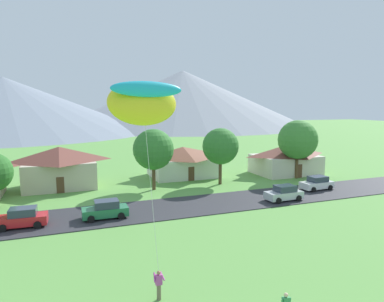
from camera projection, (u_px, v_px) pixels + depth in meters
The scene contains 14 objects.
road_strip at pixel (164, 209), 35.41m from camera, with size 160.00×7.24×0.08m, color #2D2D33.
mountain_far_east_ridge at pixel (183, 98), 177.28m from camera, with size 126.59×126.59×28.40m, color #8E939E.
mountain_central_ridge at pixel (4, 105), 132.84m from camera, with size 111.95×111.95×21.59m, color gray.
house_left_center at pixel (286, 159), 53.58m from camera, with size 10.19×7.44×4.50m.
house_right_center at pixel (183, 161), 51.63m from camera, with size 10.16×7.63×4.45m.
house_rightmost at pixel (60, 166), 44.41m from camera, with size 9.47×6.97×5.34m.
tree_near_left at pixel (298, 140), 49.64m from camera, with size 5.69×5.69×8.53m.
tree_left_of_center at pixel (220, 146), 45.95m from camera, with size 4.89×4.89×7.63m.
tree_near_right at pixel (153, 149), 42.85m from camera, with size 5.12×5.12×7.72m.
parked_car_silver_west_end at pixel (284, 193), 38.34m from camera, with size 4.24×2.16×1.68m.
parked_car_green_mid_west at pixel (106, 210), 32.28m from camera, with size 4.22×2.12×1.68m.
parked_car_white_mid_east at pixel (317, 183), 43.25m from camera, with size 4.28×2.23×1.68m.
parked_car_red_east_end at pixel (22, 218), 29.93m from camera, with size 4.28×2.24×1.68m.
kite_flyer_with_kite at pixel (144, 103), 18.55m from camera, with size 4.41×2.92×12.05m.
Camera 1 is at (-9.53, -5.20, 10.61)m, focal length 32.11 mm.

